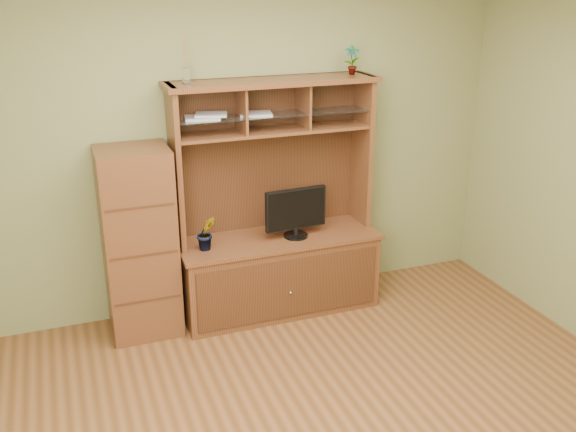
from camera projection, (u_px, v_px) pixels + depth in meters
room at (344, 235)px, 3.39m from camera, size 4.54×4.04×2.74m
media_hutch at (277, 249)px, 5.27m from camera, size 1.66×0.61×1.90m
monitor at (296, 212)px, 5.12m from camera, size 0.51×0.20×0.40m
orchid_plant at (206, 233)px, 4.91m from camera, size 0.16×0.13×0.27m
top_plant at (352, 60)px, 5.03m from camera, size 0.13×0.11×0.22m
reed_diffuser at (186, 66)px, 4.59m from camera, size 0.06×0.06×0.32m
magazines at (223, 115)px, 4.81m from camera, size 0.70×0.24×0.04m
side_cabinet at (139, 243)px, 4.85m from camera, size 0.53×0.48×1.47m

